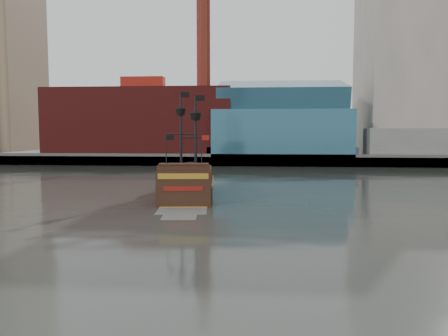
{
  "coord_description": "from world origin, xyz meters",
  "views": [
    {
      "loc": [
        5.03,
        -29.39,
        7.41
      ],
      "look_at": [
        1.85,
        10.71,
        4.0
      ],
      "focal_mm": 35.0,
      "sensor_mm": 36.0,
      "label": 1
    }
  ],
  "objects": [
    {
      "name": "seawall",
      "position": [
        0.0,
        62.5,
        1.3
      ],
      "size": [
        220.0,
        1.0,
        2.6
      ],
      "primitive_type": "cube",
      "color": "#4C4C49",
      "rests_on": "ground"
    },
    {
      "name": "promenade_far",
      "position": [
        0.0,
        92.0,
        1.0
      ],
      "size": [
        220.0,
        60.0,
        2.0
      ],
      "primitive_type": "cube",
      "color": "slate",
      "rests_on": "ground"
    },
    {
      "name": "ground",
      "position": [
        0.0,
        0.0,
        0.0
      ],
      "size": [
        400.0,
        400.0,
        0.0
      ],
      "primitive_type": "plane",
      "color": "#272A25",
      "rests_on": "ground"
    },
    {
      "name": "pirate_ship",
      "position": [
        -2.85,
        18.61,
        1.15
      ],
      "size": [
        6.68,
        17.41,
        12.73
      ],
      "rotation": [
        0.0,
        0.0,
        0.1
      ],
      "color": "black",
      "rests_on": "ground"
    },
    {
      "name": "skyline",
      "position": [
        5.21,
        84.56,
        24.55
      ],
      "size": [
        149.0,
        45.0,
        62.0
      ],
      "color": "#7B624A",
      "rests_on": "promenade_far"
    }
  ]
}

